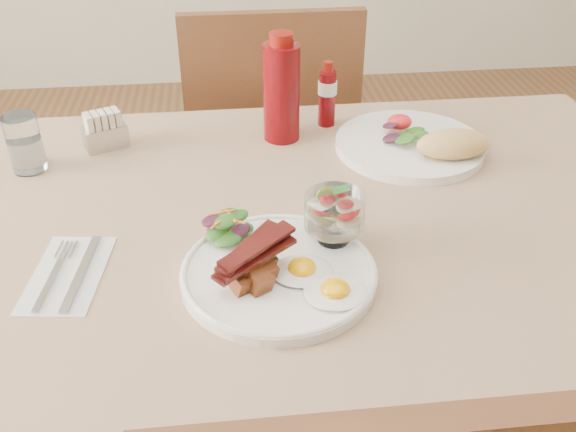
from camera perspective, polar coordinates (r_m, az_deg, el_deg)
name	(u,v)px	position (r m, az deg, el deg)	size (l,w,h in m)	color
table	(303,261)	(1.10, 1.30, -3.99)	(1.33, 0.88, 0.75)	brown
chair_far	(270,151)	(1.73, -1.58, 5.79)	(0.42, 0.42, 0.93)	brown
main_plate	(279,274)	(0.92, -0.84, -5.16)	(0.28, 0.28, 0.02)	white
fried_eggs	(318,280)	(0.88, 2.70, -5.71)	(0.14, 0.15, 0.02)	white
bacon_potato_pile	(253,264)	(0.88, -3.09, -4.26)	(0.12, 0.11, 0.06)	brown
side_salad	(228,228)	(0.97, -5.37, -1.07)	(0.08, 0.08, 0.04)	#174412
fruit_cup	(335,212)	(0.94, 4.16, 0.38)	(0.09, 0.09, 0.09)	white
second_plate	(420,144)	(1.26, 11.64, 6.33)	(0.29, 0.29, 0.07)	white
ketchup_bottle	(281,91)	(1.26, -0.58, 11.06)	(0.09, 0.09, 0.21)	#580509
hot_sauce_bottle	(327,95)	(1.33, 3.51, 10.70)	(0.04, 0.04, 0.14)	#580509
sugar_caddy	(105,132)	(1.30, -15.99, 7.19)	(0.09, 0.07, 0.07)	#B0B0B5
water_glass	(25,146)	(1.26, -22.30, 5.74)	(0.06, 0.06, 0.11)	white
napkin_cutlery	(69,274)	(0.98, -18.92, -4.88)	(0.12, 0.19, 0.01)	silver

